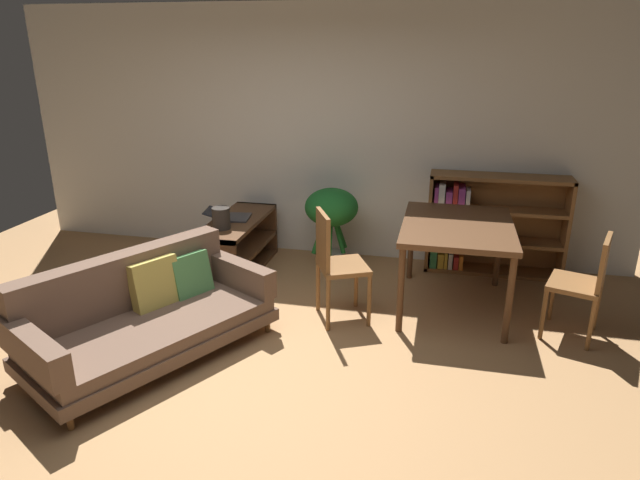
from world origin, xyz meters
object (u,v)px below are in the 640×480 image
object	(u,v)px
fabric_couch	(146,312)
dining_chair_far	(335,260)
desk_speaker	(221,218)
bookshelf	(484,224)
open_laptop	(230,216)
dining_chair_near	(585,280)
media_console	(238,246)
potted_floor_plant	(331,213)
dining_table	(457,232)

from	to	relation	value
fabric_couch	dining_chair_far	bearing A→B (deg)	32.29
fabric_couch	desk_speaker	xyz separation A→B (m)	(0.08, 1.36, 0.35)
dining_chair_far	bookshelf	distance (m)	1.95
open_laptop	bookshelf	bearing A→B (deg)	12.78
dining_chair_far	dining_chair_near	bearing A→B (deg)	4.06
media_console	desk_speaker	world-z (taller)	desk_speaker
open_laptop	potted_floor_plant	size ratio (longest dim) A/B	0.56
fabric_couch	bookshelf	world-z (taller)	bookshelf
dining_table	fabric_couch	bearing A→B (deg)	-150.46
media_console	dining_chair_far	bearing A→B (deg)	-34.43
desk_speaker	dining_chair_far	xyz separation A→B (m)	(1.24, -0.52, -0.12)
dining_table	dining_chair_far	size ratio (longest dim) A/B	1.28
fabric_couch	desk_speaker	world-z (taller)	desk_speaker
media_console	desk_speaker	size ratio (longest dim) A/B	6.13
potted_floor_plant	bookshelf	size ratio (longest dim) A/B	0.64
desk_speaker	bookshelf	distance (m)	2.71
dining_chair_far	fabric_couch	bearing A→B (deg)	-147.71
dining_chair_near	dining_table	bearing A→B (deg)	161.58
dining_table	dining_chair_far	distance (m)	1.12
desk_speaker	dining_chair_far	world-z (taller)	dining_chair_far
desk_speaker	potted_floor_plant	xyz separation A→B (m)	(0.97, 0.59, -0.06)
dining_table	bookshelf	distance (m)	1.04
dining_chair_far	desk_speaker	bearing A→B (deg)	157.05
potted_floor_plant	dining_chair_near	distance (m)	2.48
media_console	bookshelf	size ratio (longest dim) A/B	0.94
open_laptop	desk_speaker	distance (m)	0.35
dining_table	dining_chair_near	xyz separation A→B (m)	(1.01, -0.34, -0.22)
media_console	desk_speaker	distance (m)	0.50
potted_floor_plant	dining_chair_near	size ratio (longest dim) A/B	1.00
desk_speaker	potted_floor_plant	world-z (taller)	potted_floor_plant
open_laptop	desk_speaker	xyz separation A→B (m)	(0.05, -0.34, 0.08)
media_console	dining_chair_near	world-z (taller)	dining_chair_near
media_console	bookshelf	world-z (taller)	bookshelf
open_laptop	dining_chair_far	bearing A→B (deg)	-33.92
potted_floor_plant	dining_chair_near	world-z (taller)	dining_chair_near
dining_chair_near	desk_speaker	bearing A→B (deg)	173.30
fabric_couch	dining_chair_far	xyz separation A→B (m)	(1.32, 0.84, 0.23)
open_laptop	dining_chair_far	xyz separation A→B (m)	(1.29, -0.87, -0.04)
dining_chair_near	fabric_couch	bearing A→B (deg)	-163.65
fabric_couch	open_laptop	world-z (taller)	fabric_couch
fabric_couch	media_console	bearing A→B (deg)	86.00
potted_floor_plant	dining_chair_far	size ratio (longest dim) A/B	0.90
fabric_couch	bookshelf	bearing A→B (deg)	41.13
bookshelf	potted_floor_plant	bearing A→B (deg)	-167.90
potted_floor_plant	dining_table	distance (m)	1.42
media_console	dining_chair_far	world-z (taller)	dining_chair_far
fabric_couch	dining_table	distance (m)	2.70
media_console	dining_chair_far	distance (m)	1.49
dining_chair_far	bookshelf	bearing A→B (deg)	48.23
dining_chair_near	dining_chair_far	distance (m)	2.02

